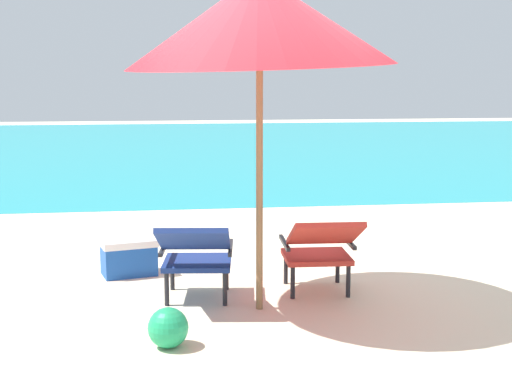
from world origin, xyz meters
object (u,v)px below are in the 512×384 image
Objects in this scene: cooler_box at (129,257)px; lounge_chair_left at (196,252)px; beach_umbrella_center at (260,21)px; lounge_chair_right at (320,247)px; beach_ball at (168,328)px.

lounge_chair_left is at bearing -59.92° from cooler_box.
lounge_chair_right is at bearing 25.11° from beach_umbrella_center.
cooler_box is (-0.31, 1.81, 0.03)m from beach_ball.
lounge_chair_right is 0.33× the size of beach_umbrella_center.
beach_umbrella_center is at bearing -21.49° from lounge_chair_left.
beach_ball is 1.83m from cooler_box.
lounge_chair_right is 1.79m from beach_umbrella_center.
cooler_box is at bearing 150.23° from lounge_chair_right.
lounge_chair_left is 1.76× the size of cooler_box.
beach_ball is at bearing -141.90° from lounge_chair_right.
cooler_box is (-1.00, 1.11, -1.94)m from beach_umbrella_center.
beach_umbrella_center is (0.46, -0.18, 1.70)m from lounge_chair_left.
beach_umbrella_center is at bearing 45.57° from beach_ball.
lounge_chair_left reaches higher than cooler_box.
lounge_chair_right is 3.43× the size of beach_ball.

